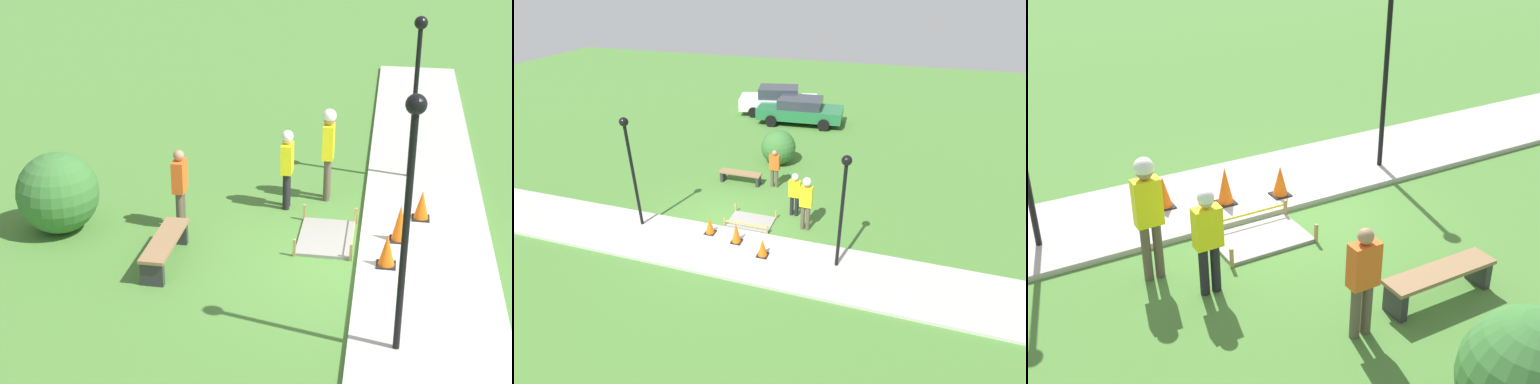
% 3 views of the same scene
% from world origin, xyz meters
% --- Properties ---
extents(ground_plane, '(60.00, 60.00, 0.00)m').
position_xyz_m(ground_plane, '(0.00, 0.00, 0.00)').
color(ground_plane, '#477A33').
extents(sidewalk, '(28.00, 2.41, 0.10)m').
position_xyz_m(sidewalk, '(0.00, -1.20, 0.05)').
color(sidewalk, '#ADAAA3').
rests_on(sidewalk, ground_plane).
extents(wet_concrete_patch, '(1.59, 1.06, 0.33)m').
position_xyz_m(wet_concrete_patch, '(0.90, 0.63, 0.04)').
color(wet_concrete_patch, gray).
rests_on(wet_concrete_patch, ground_plane).
extents(traffic_cone_near_patch, '(0.34, 0.34, 0.59)m').
position_xyz_m(traffic_cone_near_patch, '(-0.12, -0.50, 0.39)').
color(traffic_cone_near_patch, black).
rests_on(traffic_cone_near_patch, sidewalk).
extents(traffic_cone_far_patch, '(0.34, 0.34, 0.71)m').
position_xyz_m(traffic_cone_far_patch, '(0.90, -0.71, 0.45)').
color(traffic_cone_far_patch, black).
rests_on(traffic_cone_far_patch, sidewalk).
extents(traffic_cone_sidewalk_edge, '(0.34, 0.34, 0.59)m').
position_xyz_m(traffic_cone_sidewalk_edge, '(1.92, -1.12, 0.39)').
color(traffic_cone_sidewalk_edge, black).
rests_on(traffic_cone_sidewalk_edge, sidewalk).
extents(park_bench, '(1.76, 0.44, 0.48)m').
position_xyz_m(park_bench, '(-0.53, 3.35, 0.34)').
color(park_bench, '#2D2D33').
rests_on(park_bench, ground_plane).
extents(worker_supervisor, '(0.40, 0.24, 1.66)m').
position_xyz_m(worker_supervisor, '(2.22, 1.57, 0.98)').
color(worker_supervisor, black).
rests_on(worker_supervisor, ground_plane).
extents(worker_assistant, '(0.40, 0.28, 1.97)m').
position_xyz_m(worker_assistant, '(2.80, 0.80, 1.20)').
color(worker_assistant, brown).
rests_on(worker_assistant, ground_plane).
extents(bystander_in_orange_shirt, '(0.40, 0.22, 1.60)m').
position_xyz_m(bystander_in_orange_shirt, '(0.91, 3.44, 0.90)').
color(bystander_in_orange_shirt, brown).
rests_on(bystander_in_orange_shirt, ground_plane).
extents(lamppost_far, '(0.28, 0.28, 3.80)m').
position_xyz_m(lamppost_far, '(-2.59, -0.70, 2.60)').
color(lamppost_far, black).
rests_on(lamppost_far, sidewalk).
extents(shrub_rounded_near, '(1.56, 1.56, 1.56)m').
position_xyz_m(shrub_rounded_near, '(0.42, 5.70, 0.78)').
color(shrub_rounded_near, '#387033').
rests_on(shrub_rounded_near, ground_plane).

